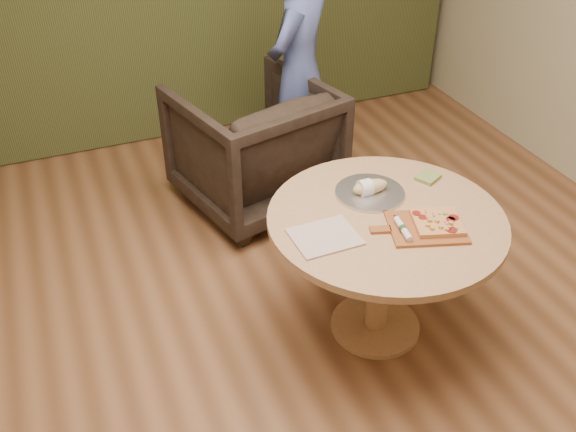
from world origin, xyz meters
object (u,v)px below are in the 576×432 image
(serving_tray, at_px, (370,193))
(person_standing, at_px, (299,71))
(bread_roll, at_px, (369,187))
(armchair, at_px, (254,141))
(cutlery_roll, at_px, (403,229))
(pedestal_table, at_px, (384,239))
(flatbread_pizza, at_px, (437,222))
(pizza_paddle, at_px, (424,228))

(serving_tray, bearing_deg, person_standing, 81.66)
(serving_tray, relative_size, bread_roll, 1.84)
(serving_tray, distance_m, armchair, 1.28)
(cutlery_roll, xyz_separation_m, bread_roll, (0.01, 0.36, 0.01))
(serving_tray, bearing_deg, pedestal_table, -94.81)
(flatbread_pizza, bearing_deg, person_standing, 88.48)
(serving_tray, distance_m, person_standing, 1.43)
(pedestal_table, xyz_separation_m, person_standing, (0.22, 1.62, 0.24))
(pedestal_table, xyz_separation_m, flatbread_pizza, (0.18, -0.17, 0.17))
(pizza_paddle, distance_m, bread_roll, 0.38)
(pizza_paddle, height_order, bread_roll, bread_roll)
(pizza_paddle, height_order, armchair, armchair)
(bread_roll, bearing_deg, pizza_paddle, -74.33)
(cutlery_roll, bearing_deg, person_standing, 91.69)
(flatbread_pizza, xyz_separation_m, person_standing, (0.05, 1.78, 0.07))
(person_standing, bearing_deg, pedestal_table, 41.86)
(pizza_paddle, xyz_separation_m, person_standing, (0.11, 1.77, 0.09))
(pedestal_table, bearing_deg, flatbread_pizza, -43.30)
(pedestal_table, relative_size, armchair, 1.22)
(cutlery_roll, bearing_deg, armchair, 105.17)
(cutlery_roll, xyz_separation_m, armchair, (-0.17, 1.60, -0.30))
(pizza_paddle, relative_size, bread_roll, 2.45)
(armchair, bearing_deg, pedestal_table, 82.87)
(flatbread_pizza, xyz_separation_m, cutlery_roll, (-0.18, 0.01, 0.00))
(bread_roll, bearing_deg, person_standing, 81.31)
(pedestal_table, relative_size, cutlery_roll, 5.88)
(pizza_paddle, xyz_separation_m, cutlery_roll, (-0.11, 0.00, 0.02))
(person_standing, bearing_deg, bread_roll, 41.06)
(pizza_paddle, height_order, cutlery_roll, cutlery_roll)
(flatbread_pizza, bearing_deg, serving_tray, 113.01)
(flatbread_pizza, distance_m, armchair, 1.68)
(bread_roll, relative_size, person_standing, 0.11)
(serving_tray, bearing_deg, flatbread_pizza, -66.99)
(pizza_paddle, height_order, serving_tray, serving_tray)
(serving_tray, bearing_deg, bread_roll, 180.00)
(serving_tray, bearing_deg, armchair, 98.90)
(bread_roll, bearing_deg, cutlery_roll, -91.86)
(armchair, bearing_deg, serving_tray, 84.81)
(person_standing, bearing_deg, pizza_paddle, 46.12)
(pedestal_table, distance_m, pizza_paddle, 0.24)
(pizza_paddle, xyz_separation_m, flatbread_pizza, (0.07, -0.01, 0.02))
(pedestal_table, bearing_deg, cutlery_roll, -91.15)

